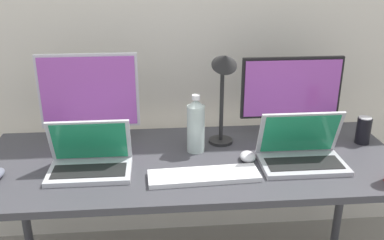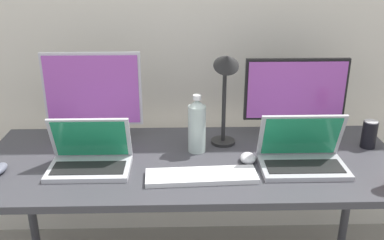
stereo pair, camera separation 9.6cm
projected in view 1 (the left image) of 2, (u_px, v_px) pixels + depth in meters
wall_back at (182, 8)px, 2.17m from camera, size 7.00×0.08×2.60m
work_desk at (192, 172)px, 1.85m from camera, size 1.79×0.71×0.74m
monitor_left at (89, 97)px, 1.91m from camera, size 0.44×0.20×0.42m
monitor_center at (291, 95)px, 1.98m from camera, size 0.47×0.22×0.39m
laptop_silver at (90, 160)px, 1.71m from camera, size 0.33×0.21×0.21m
laptop_secondary at (301, 152)px, 1.77m from camera, size 0.35×0.22×0.22m
keyboard_main at (204, 176)px, 1.67m from camera, size 0.44×0.15×0.02m
mouse_by_laptop at (248, 157)px, 1.81m from camera, size 0.08×0.10×0.03m
water_bottle at (196, 126)px, 1.86m from camera, size 0.08×0.08×0.26m
soda_can_near_keyboard at (363, 130)px, 1.96m from camera, size 0.07×0.07×0.13m
desk_lamp at (224, 80)px, 1.84m from camera, size 0.11×0.18×0.46m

